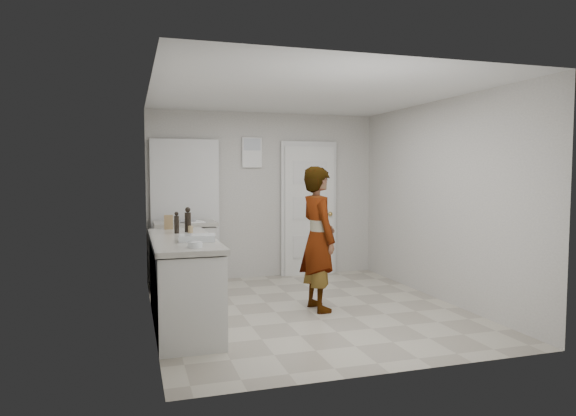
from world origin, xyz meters
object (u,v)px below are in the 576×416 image
object	(u,v)px
oil_cruet_b	(177,223)
cake_mix_box	(169,222)
egg_bowl	(195,245)
person	(318,239)
spice_jar	(191,230)
baking_dish	(198,238)
oil_cruet_a	(188,220)

from	to	relation	value
oil_cruet_b	cake_mix_box	bearing A→B (deg)	97.27
egg_bowl	person	bearing A→B (deg)	30.49
person	oil_cruet_b	distance (m)	1.62
spice_jar	baking_dish	bearing A→B (deg)	-90.51
baking_dish	egg_bowl	size ratio (longest dim) A/B	2.87
person	oil_cruet_a	xyz separation A→B (m)	(-1.46, 0.34, 0.22)
person	spice_jar	bearing A→B (deg)	76.90
baking_dish	cake_mix_box	bearing A→B (deg)	99.84
oil_cruet_a	egg_bowl	xyz separation A→B (m)	(-0.07, -1.24, -0.11)
spice_jar	oil_cruet_a	bearing A→B (deg)	96.35
baking_dish	egg_bowl	bearing A→B (deg)	-100.27
oil_cruet_b	baking_dish	size ratio (longest dim) A/B	0.63
cake_mix_box	egg_bowl	bearing A→B (deg)	-80.45
person	baking_dish	size ratio (longest dim) A/B	4.33
person	baking_dish	bearing A→B (deg)	102.81
egg_bowl	oil_cruet_b	bearing A→B (deg)	93.19
egg_bowl	oil_cruet_a	bearing A→B (deg)	86.74
oil_cruet_b	egg_bowl	xyz separation A→B (m)	(0.06, -1.14, -0.09)
baking_dish	egg_bowl	xyz separation A→B (m)	(-0.08, -0.44, -0.00)
person	spice_jar	size ratio (longest dim) A/B	20.49
oil_cruet_a	oil_cruet_b	bearing A→B (deg)	-144.53
cake_mix_box	oil_cruet_a	size ratio (longest dim) A/B	0.60
oil_cruet_b	baking_dish	xyz separation A→B (m)	(0.14, -0.70, -0.09)
cake_mix_box	egg_bowl	xyz separation A→B (m)	(0.12, -1.58, -0.06)
person	cake_mix_box	size ratio (longest dim) A/B	9.80
spice_jar	person	bearing A→B (deg)	-8.17
oil_cruet_b	baking_dish	bearing A→B (deg)	-78.57
cake_mix_box	egg_bowl	size ratio (longest dim) A/B	1.27
person	oil_cruet_b	size ratio (longest dim) A/B	6.90
oil_cruet_b	egg_bowl	world-z (taller)	oil_cruet_b
spice_jar	baking_dish	xyz separation A→B (m)	(-0.01, -0.67, -0.01)
person	spice_jar	world-z (taller)	person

